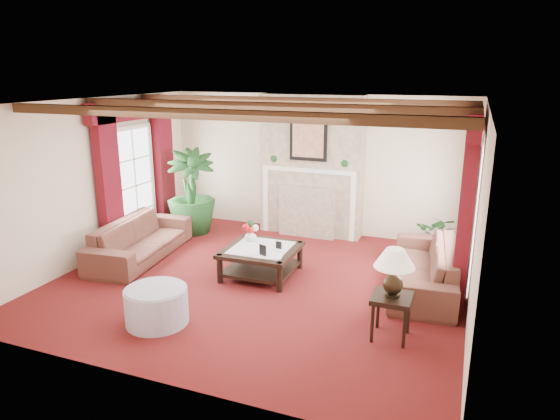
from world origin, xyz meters
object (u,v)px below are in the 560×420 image
at_px(sofa_left, 140,233).
at_px(side_table, 391,317).
at_px(potted_palm, 192,210).
at_px(coffee_table, 261,262).
at_px(ottoman, 157,306).
at_px(sofa_right, 424,259).

bearing_deg(sofa_left, side_table, -110.93).
distance_m(potted_palm, coffee_table, 2.63).
xyz_separation_m(sofa_left, ottoman, (1.61, -1.86, -0.21)).
bearing_deg(ottoman, coffee_table, 71.45).
relative_size(sofa_right, side_table, 4.27).
relative_size(sofa_left, potted_palm, 1.23).
height_order(sofa_right, side_table, sofa_right).
height_order(sofa_right, coffee_table, sofa_right).
bearing_deg(side_table, potted_palm, 148.11).
distance_m(potted_palm, side_table, 5.12).
bearing_deg(coffee_table, sofa_right, 9.41).
xyz_separation_m(sofa_right, side_table, (-0.22, -1.65, -0.17)).
relative_size(potted_palm, side_table, 3.45).
relative_size(side_table, ottoman, 0.69).
relative_size(coffee_table, side_table, 2.02).
bearing_deg(ottoman, side_table, 13.91).
height_order(sofa_left, coffee_table, sofa_left).
xyz_separation_m(sofa_right, coffee_table, (-2.42, -0.45, -0.22)).
height_order(potted_palm, side_table, potted_palm).
bearing_deg(sofa_right, side_table, -12.47).
relative_size(sofa_right, coffee_table, 2.11).
relative_size(sofa_right, ottoman, 2.93).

